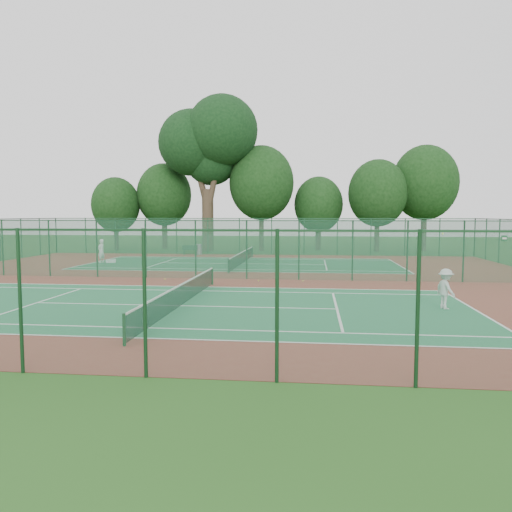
# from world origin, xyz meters

# --- Properties ---
(ground) EXTENTS (120.00, 120.00, 0.00)m
(ground) POSITION_xyz_m (0.00, 0.00, 0.00)
(ground) COLOR #214E18
(ground) RESTS_ON ground
(red_pad) EXTENTS (40.00, 36.00, 0.01)m
(red_pad) POSITION_xyz_m (0.00, 0.00, 0.01)
(red_pad) COLOR maroon
(red_pad) RESTS_ON ground
(court_near) EXTENTS (23.77, 10.97, 0.01)m
(court_near) POSITION_xyz_m (0.00, -9.00, 0.01)
(court_near) COLOR #216A40
(court_near) RESTS_ON red_pad
(court_far) EXTENTS (23.77, 10.97, 0.01)m
(court_far) POSITION_xyz_m (0.00, 9.00, 0.01)
(court_far) COLOR #1D5D34
(court_far) RESTS_ON red_pad
(fence_north) EXTENTS (40.00, 0.09, 3.50)m
(fence_north) POSITION_xyz_m (0.00, 18.00, 1.76)
(fence_north) COLOR #1A5034
(fence_north) RESTS_ON ground
(fence_south) EXTENTS (40.00, 0.09, 3.50)m
(fence_south) POSITION_xyz_m (0.00, -18.00, 1.76)
(fence_south) COLOR #1C5539
(fence_south) RESTS_ON ground
(fence_divider) EXTENTS (40.00, 0.09, 3.50)m
(fence_divider) POSITION_xyz_m (0.00, 0.00, 1.76)
(fence_divider) COLOR #194C30
(fence_divider) RESTS_ON ground
(tennis_net_near) EXTENTS (0.10, 12.90, 0.97)m
(tennis_net_near) POSITION_xyz_m (0.00, -9.00, 0.54)
(tennis_net_near) COLOR #163D1D
(tennis_net_near) RESTS_ON ground
(tennis_net_far) EXTENTS (0.10, 12.90, 0.97)m
(tennis_net_far) POSITION_xyz_m (0.00, 9.00, 0.54)
(tennis_net_far) COLOR #133621
(tennis_net_far) RESTS_ON ground
(player_near) EXTENTS (0.95, 1.20, 1.63)m
(player_near) POSITION_xyz_m (10.74, -8.46, 0.83)
(player_near) COLOR silver
(player_near) RESTS_ON court_near
(player_far) EXTENTS (0.62, 0.78, 1.86)m
(player_far) POSITION_xyz_m (-11.18, 8.54, 0.95)
(player_far) COLOR white
(player_far) RESTS_ON court_far
(trash_bin) EXTENTS (0.69, 0.69, 1.00)m
(trash_bin) POSITION_xyz_m (-5.32, 17.41, 0.51)
(trash_bin) COLOR slate
(trash_bin) RESTS_ON red_pad
(bench) EXTENTS (1.51, 0.61, 0.91)m
(bench) POSITION_xyz_m (-6.18, 17.23, 0.48)
(bench) COLOR #13371F
(bench) RESTS_ON red_pad
(kit_bag) EXTENTS (0.80, 0.50, 0.28)m
(kit_bag) POSITION_xyz_m (-10.48, 8.70, 0.15)
(kit_bag) COLOR silver
(kit_bag) RESTS_ON red_pad
(stray_ball_a) EXTENTS (0.07, 0.07, 0.07)m
(stray_ball_a) POSITION_xyz_m (4.87, -0.72, 0.04)
(stray_ball_a) COLOR #D7F238
(stray_ball_a) RESTS_ON red_pad
(stray_ball_b) EXTENTS (0.07, 0.07, 0.07)m
(stray_ball_b) POSITION_xyz_m (2.34, -0.90, 0.05)
(stray_ball_b) COLOR #C8DA32
(stray_ball_b) RESTS_ON red_pad
(stray_ball_c) EXTENTS (0.08, 0.08, 0.08)m
(stray_ball_c) POSITION_xyz_m (-3.19, -0.82, 0.05)
(stray_ball_c) COLOR #CFE334
(stray_ball_c) RESTS_ON red_pad
(big_tree) EXTENTS (10.43, 7.63, 16.02)m
(big_tree) POSITION_xyz_m (-5.38, 22.37, 11.34)
(big_tree) COLOR #3B2C20
(big_tree) RESTS_ON ground
(evergreen_row) EXTENTS (39.00, 5.00, 12.00)m
(evergreen_row) POSITION_xyz_m (0.50, 24.25, 0.00)
(evergreen_row) COLOR black
(evergreen_row) RESTS_ON ground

